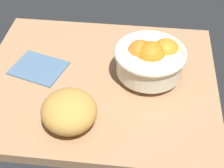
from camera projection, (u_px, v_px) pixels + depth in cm
name	position (u px, v px, depth cm)	size (l,w,h in cm)	color
ground_plane	(98.00, 82.00, 97.94)	(67.53, 56.60, 3.00)	tan
fruit_bowl	(150.00, 58.00, 93.70)	(20.11, 20.11, 11.52)	beige
bread_loaf	(69.00, 111.00, 82.33)	(14.38, 13.86, 8.22)	gold
napkin_folded	(39.00, 67.00, 99.86)	(14.94, 11.88, 0.85)	slate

